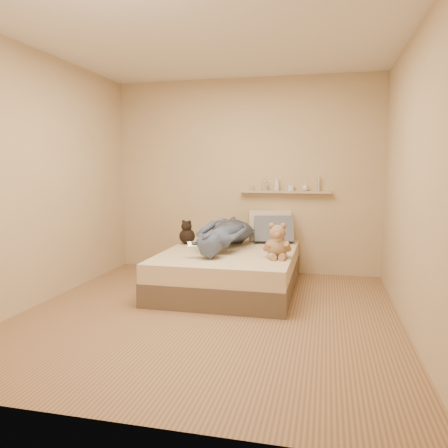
% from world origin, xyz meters
% --- Properties ---
extents(room, '(3.80, 3.80, 3.80)m').
position_xyz_m(room, '(0.00, 0.00, 1.30)').
color(room, '#98714E').
rests_on(room, ground).
extents(bed, '(1.50, 1.90, 0.45)m').
position_xyz_m(bed, '(0.00, 0.93, 0.22)').
color(bed, brown).
rests_on(bed, floor).
extents(game_console, '(0.18, 0.13, 0.06)m').
position_xyz_m(game_console, '(-0.26, 0.43, 0.60)').
color(game_console, silver).
rests_on(game_console, bed).
extents(teddy_bear, '(0.32, 0.31, 0.39)m').
position_xyz_m(teddy_bear, '(0.59, 0.63, 0.61)').
color(teddy_bear, '#91764F').
rests_on(teddy_bear, bed).
extents(dark_plush, '(0.20, 0.20, 0.31)m').
position_xyz_m(dark_plush, '(-0.63, 1.27, 0.58)').
color(dark_plush, black).
rests_on(dark_plush, bed).
extents(pillow_cream, '(0.59, 0.34, 0.42)m').
position_xyz_m(pillow_cream, '(0.36, 1.76, 0.65)').
color(pillow_cream, beige).
rests_on(pillow_cream, bed).
extents(pillow_grey, '(0.54, 0.36, 0.37)m').
position_xyz_m(pillow_grey, '(0.43, 1.62, 0.62)').
color(pillow_grey, slate).
rests_on(pillow_grey, bed).
extents(person, '(0.67, 1.60, 0.38)m').
position_xyz_m(person, '(-0.08, 1.11, 0.64)').
color(person, '#475670').
rests_on(person, bed).
extents(wall_shelf, '(1.20, 0.12, 0.03)m').
position_xyz_m(wall_shelf, '(0.55, 1.84, 1.10)').
color(wall_shelf, tan).
rests_on(wall_shelf, wall_back).
extents(shelf_bottles, '(0.93, 0.10, 0.19)m').
position_xyz_m(shelf_bottles, '(0.53, 1.84, 1.18)').
color(shelf_bottles, '#B2A998').
rests_on(shelf_bottles, wall_shelf).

